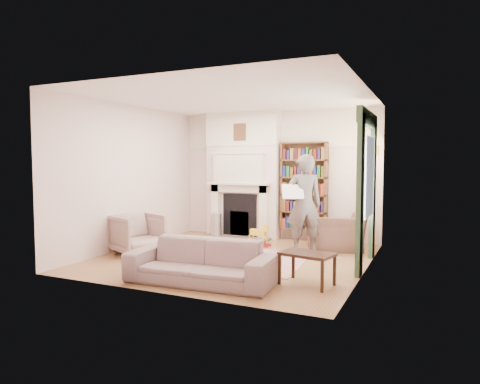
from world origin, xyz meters
The scene contains 25 objects.
floor centered at (0.00, 0.00, 0.00)m, with size 4.50×4.50×0.00m, color brown.
ceiling centered at (0.00, 0.00, 2.80)m, with size 4.50×4.50×0.00m, color white.
wall_back centered at (0.00, 2.25, 1.40)m, with size 4.50×4.50×0.00m, color #F4DCD3.
wall_front centered at (0.00, -2.25, 1.40)m, with size 4.50×4.50×0.00m, color #F4DCD3.
wall_left centered at (-2.25, 0.00, 1.40)m, with size 4.50×4.50×0.00m, color #F4DCD3.
wall_right centered at (2.25, 0.00, 1.40)m, with size 4.50×4.50×0.00m, color #F4DCD3.
fireplace centered at (-0.75, 2.05, 1.39)m, with size 1.70×0.58×2.80m.
bookcase centered at (0.65, 2.12, 1.18)m, with size 1.00×0.24×1.85m, color brown.
window centered at (2.23, 0.40, 1.45)m, with size 0.02×0.90×1.30m, color silver.
curtain_left centered at (2.20, -0.30, 1.20)m, with size 0.07×0.32×2.40m, color #304B32.
curtain_right centered at (2.20, 1.10, 1.20)m, with size 0.07×0.32×2.40m, color #304B32.
pelmet centered at (2.19, 0.40, 2.38)m, with size 0.09×1.70×0.24m, color #304B32.
wall_sconce centered at (2.03, 1.50, 1.90)m, with size 0.20×0.24×0.24m, color gold, non-canonical shape.
rug centered at (0.03, -0.11, 0.01)m, with size 2.46×1.90×0.01m, color beige.
armchair_reading centered at (1.47, 1.44, 0.34)m, with size 1.06×0.92×0.69m, color #51352B.
armchair_left centered at (-1.76, -0.45, 0.37)m, with size 0.79×0.81×0.74m, color #B3A793.
sofa centered at (0.26, -1.63, 0.30)m, with size 2.06×0.81×0.60m, color gray.
man_reading centered at (1.02, 0.84, 0.92)m, with size 0.67×0.44×1.83m, color #544A43.
newspaper centered at (0.87, 0.64, 1.16)m, with size 0.39×0.02×0.27m, color white.
coffee_table centered at (1.63, -1.10, 0.23)m, with size 0.70×0.45×0.45m, color #352012, non-canonical shape.
paraffin_heater centered at (-1.20, 1.61, 0.28)m, with size 0.24×0.24×0.55m, color #B3B7BB.
rocking_horse centered at (-0.01, 1.16, 0.22)m, with size 0.51×0.20×0.45m, color yellow, non-canonical shape.
board_game centered at (-0.16, -0.16, 0.03)m, with size 0.39×0.39×0.03m, color gold.
game_box_lid centered at (-0.46, 0.00, 0.04)m, with size 0.31×0.21×0.05m, color #A52612.
comic_annuals centered at (0.22, -0.45, 0.02)m, with size 0.67×0.52×0.02m.
Camera 1 is at (3.20, -6.75, 1.69)m, focal length 32.00 mm.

